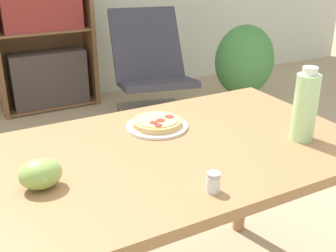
% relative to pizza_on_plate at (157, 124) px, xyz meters
% --- Properties ---
extents(dining_table, '(1.35, 0.77, 0.74)m').
position_rel_pizza_on_plate_xyz_m(dining_table, '(-0.07, -0.17, -0.11)').
color(dining_table, '#A37549').
rests_on(dining_table, ground_plane).
extents(pizza_on_plate, '(0.22, 0.22, 0.04)m').
position_rel_pizza_on_plate_xyz_m(pizza_on_plate, '(0.00, 0.00, 0.00)').
color(pizza_on_plate, white).
rests_on(pizza_on_plate, dining_table).
extents(grape_bunch, '(0.12, 0.10, 0.08)m').
position_rel_pizza_on_plate_xyz_m(grape_bunch, '(-0.46, -0.22, 0.03)').
color(grape_bunch, '#93BC5B').
rests_on(grape_bunch, dining_table).
extents(drink_bottle, '(0.08, 0.08, 0.25)m').
position_rel_pizza_on_plate_xyz_m(drink_bottle, '(0.39, -0.32, 0.10)').
color(drink_bottle, '#B7EAA3').
rests_on(drink_bottle, dining_table).
extents(salt_shaker, '(0.04, 0.04, 0.06)m').
position_rel_pizza_on_plate_xyz_m(salt_shaker, '(-0.06, -0.46, 0.01)').
color(salt_shaker, white).
rests_on(salt_shaker, dining_table).
extents(lounge_chair_far, '(0.71, 0.87, 0.88)m').
position_rel_pizza_on_plate_xyz_m(lounge_chair_far, '(0.80, 1.68, -0.47)').
color(lounge_chair_far, slate).
rests_on(lounge_chair_far, ground_plane).
extents(bookshelf, '(0.83, 0.29, 1.37)m').
position_rel_pizza_on_plate_xyz_m(bookshelf, '(0.14, 2.41, -0.13)').
color(bookshelf, brown).
rests_on(bookshelf, ground_plane).
extents(potted_plant_floor, '(0.54, 0.46, 0.73)m').
position_rel_pizza_on_plate_xyz_m(potted_plant_floor, '(1.67, 1.61, -0.36)').
color(potted_plant_floor, '#BCB2A3').
rests_on(potted_plant_floor, ground_plane).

